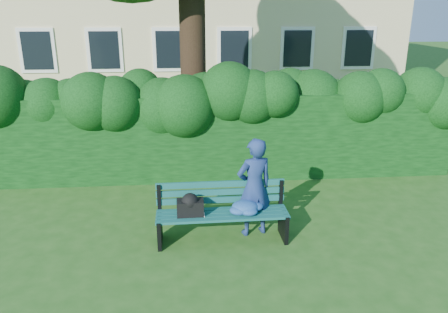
{
  "coord_description": "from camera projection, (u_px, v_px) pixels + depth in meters",
  "views": [
    {
      "loc": [
        -0.63,
        -6.75,
        3.47
      ],
      "look_at": [
        0.0,
        0.6,
        0.95
      ],
      "focal_mm": 35.0,
      "sensor_mm": 36.0,
      "label": 1
    }
  ],
  "objects": [
    {
      "name": "ground",
      "position": [
        227.0,
        220.0,
        7.54
      ],
      "size": [
        80.0,
        80.0,
        0.0
      ],
      "primitive_type": "plane",
      "color": "#225218",
      "rests_on": "ground"
    },
    {
      "name": "park_bench",
      "position": [
        223.0,
        210.0,
        6.75
      ],
      "size": [
        2.04,
        0.59,
        0.89
      ],
      "rotation": [
        0.0,
        0.0,
        0.01
      ],
      "color": "#104B51",
      "rests_on": "ground"
    },
    {
      "name": "hedge",
      "position": [
        218.0,
        135.0,
        9.32
      ],
      "size": [
        10.0,
        1.0,
        1.8
      ],
      "color": "black",
      "rests_on": "ground"
    },
    {
      "name": "man_reading",
      "position": [
        254.0,
        187.0,
        6.84
      ],
      "size": [
        0.67,
        0.53,
        1.6
      ],
      "primitive_type": "imported",
      "rotation": [
        0.0,
        0.0,
        3.42
      ],
      "color": "navy",
      "rests_on": "ground"
    }
  ]
}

